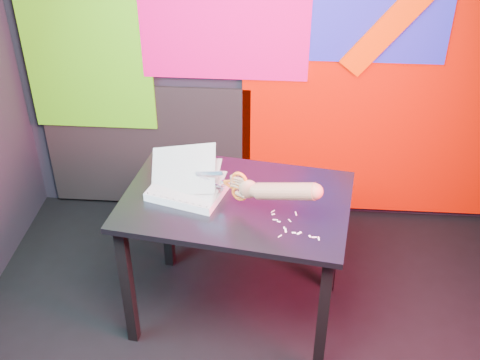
{
  "coord_description": "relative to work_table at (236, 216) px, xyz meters",
  "views": [
    {
      "loc": [
        0.08,
        -1.76,
        2.4
      ],
      "look_at": [
        -0.09,
        0.52,
        0.87
      ],
      "focal_mm": 45.0,
      "sensor_mm": 36.0,
      "label": 1
    }
  ],
  "objects": [
    {
      "name": "scissors",
      "position": [
        0.0,
        -0.07,
        0.23
      ],
      "size": [
        0.25,
        0.12,
        0.15
      ],
      "rotation": [
        0.0,
        0.0,
        -0.41
      ],
      "color": "silver",
      "rests_on": "printout_stack"
    },
    {
      "name": "room",
      "position": [
        0.11,
        -0.54,
        0.71
      ],
      "size": [
        3.01,
        3.01,
        2.71
      ],
      "color": "black",
      "rests_on": "ground"
    },
    {
      "name": "paper_clippings",
      "position": [
        0.26,
        -0.2,
        0.11
      ],
      "size": [
        0.22,
        0.2,
        0.0
      ],
      "color": "white",
      "rests_on": "work_table"
    },
    {
      "name": "backdrop",
      "position": [
        0.17,
        0.92,
        0.31
      ],
      "size": [
        2.88,
        0.05,
        2.08
      ],
      "color": "#CC0F00",
      "rests_on": "ground"
    },
    {
      "name": "printout_stack",
      "position": [
        -0.23,
        0.02,
        0.13
      ],
      "size": [
        0.39,
        0.33,
        0.26
      ],
      "rotation": [
        0.0,
        0.0,
        -0.29
      ],
      "color": "silver",
      "rests_on": "work_table"
    },
    {
      "name": "hand_forearm",
      "position": [
        0.2,
        -0.16,
        0.27
      ],
      "size": [
        0.4,
        0.2,
        0.17
      ],
      "rotation": [
        0.0,
        0.0,
        -0.41
      ],
      "color": "#AB684A",
      "rests_on": "work_table"
    },
    {
      "name": "work_table",
      "position": [
        0.0,
        0.0,
        0.0
      ],
      "size": [
        1.15,
        0.86,
        0.75
      ],
      "rotation": [
        0.0,
        0.0,
        -0.15
      ],
      "color": "black",
      "rests_on": "ground"
    }
  ]
}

